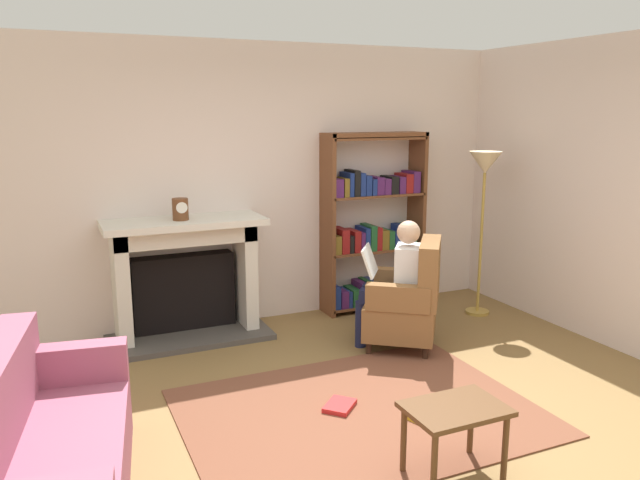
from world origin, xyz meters
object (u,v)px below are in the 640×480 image
at_px(fireplace, 185,275).
at_px(floor_lamp, 484,177).
at_px(side_table, 455,417).
at_px(armchair_reading, 408,301).
at_px(seated_reader, 396,279).
at_px(sofa_floral, 41,460).
at_px(mantel_clock, 180,209).
at_px(bookshelf, 373,228).

bearing_deg(fireplace, floor_lamp, -11.24).
distance_m(fireplace, side_table, 3.04).
xyz_separation_m(armchair_reading, seated_reader, (-0.09, 0.07, 0.20)).
distance_m(armchair_reading, sofa_floral, 3.22).
bearing_deg(mantel_clock, seated_reader, -28.58).
relative_size(fireplace, floor_lamp, 0.87).
bearing_deg(floor_lamp, bookshelf, 146.27).
height_order(mantel_clock, seated_reader, mantel_clock).
bearing_deg(mantel_clock, armchair_reading, -29.04).
bearing_deg(fireplace, sofa_floral, -118.02).
height_order(bookshelf, armchair_reading, bookshelf).
relative_size(armchair_reading, sofa_floral, 0.54).
height_order(mantel_clock, side_table, mantel_clock).
distance_m(armchair_reading, seated_reader, 0.23).
distance_m(mantel_clock, bookshelf, 2.04).
height_order(fireplace, mantel_clock, mantel_clock).
relative_size(fireplace, seated_reader, 1.28).
bearing_deg(side_table, seated_reader, 68.84).
distance_m(fireplace, bookshelf, 1.99).
height_order(fireplace, side_table, fireplace).
xyz_separation_m(mantel_clock, sofa_floral, (-1.21, -2.23, -0.89)).
distance_m(armchair_reading, floor_lamp, 1.60).
height_order(mantel_clock, armchair_reading, mantel_clock).
xyz_separation_m(fireplace, floor_lamp, (2.89, -0.57, 0.82)).
relative_size(bookshelf, sofa_floral, 1.03).
xyz_separation_m(armchair_reading, side_table, (-0.82, -1.82, -0.06)).
height_order(fireplace, floor_lamp, floor_lamp).
height_order(mantel_clock, bookshelf, bookshelf).
xyz_separation_m(seated_reader, side_table, (-0.73, -1.89, -0.25)).
bearing_deg(mantel_clock, side_table, -71.51).
bearing_deg(fireplace, armchair_reading, -31.97).
height_order(fireplace, bookshelf, bookshelf).
bearing_deg(seated_reader, armchair_reading, 90.00).
relative_size(mantel_clock, sofa_floral, 0.11).
xyz_separation_m(mantel_clock, armchair_reading, (1.76, -0.98, -0.79)).
bearing_deg(floor_lamp, fireplace, 168.76).
bearing_deg(floor_lamp, side_table, -130.56).
xyz_separation_m(seated_reader, floor_lamp, (1.25, 0.43, 0.79)).
bearing_deg(floor_lamp, armchair_reading, -156.56).
bearing_deg(side_table, sofa_floral, 165.27).
bearing_deg(bookshelf, armchair_reading, -102.63).
bearing_deg(mantel_clock, floor_lamp, -9.20).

